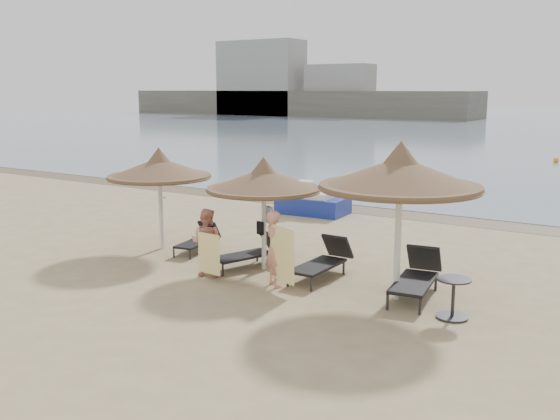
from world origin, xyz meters
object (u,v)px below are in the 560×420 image
(palapa_right, at_px, (400,174))
(lounger_near_left, at_px, (251,252))
(palapa_left, at_px, (159,168))
(side_table, at_px, (453,300))
(lounger_near_right, at_px, (324,260))
(lounger_far_right, at_px, (417,275))
(pedal_boat, at_px, (312,202))
(palapa_center, at_px, (264,180))
(person_left, at_px, (206,237))
(person_right, at_px, (275,242))
(lounger_far_left, at_px, (199,239))

(palapa_right, height_order, lounger_near_left, palapa_right)
(palapa_left, distance_m, side_table, 8.58)
(palapa_left, distance_m, lounger_near_right, 5.31)
(lounger_near_right, xyz_separation_m, lounger_far_right, (2.28, -0.10, 0.03))
(lounger_far_right, xyz_separation_m, pedal_boat, (-6.20, 6.53, -0.02))
(palapa_center, relative_size, lounger_near_right, 1.37)
(lounger_near_right, bearing_deg, pedal_boat, 122.53)
(palapa_right, height_order, pedal_boat, palapa_right)
(palapa_left, height_order, lounger_near_left, palapa_left)
(palapa_right, height_order, lounger_near_right, palapa_right)
(person_left, bearing_deg, palapa_left, -41.10)
(palapa_center, distance_m, person_right, 1.80)
(lounger_near_right, bearing_deg, lounger_near_left, -173.66)
(pedal_boat, bearing_deg, lounger_near_right, -61.22)
(palapa_right, height_order, lounger_far_left, palapa_right)
(side_table, bearing_deg, lounger_far_left, 169.56)
(palapa_right, relative_size, side_table, 4.23)
(palapa_left, bearing_deg, lounger_far_left, 19.30)
(palapa_right, xyz_separation_m, person_left, (-4.37, -0.80, -1.69))
(person_right, bearing_deg, lounger_near_left, -4.00)
(lounger_far_left, xyz_separation_m, person_left, (1.59, -1.65, 0.60))
(lounger_near_right, relative_size, pedal_boat, 0.83)
(palapa_right, relative_size, lounger_far_right, 1.50)
(side_table, bearing_deg, palapa_center, 170.15)
(palapa_left, height_order, palapa_right, palapa_right)
(person_left, bearing_deg, lounger_far_right, -179.80)
(lounger_near_right, relative_size, side_table, 2.57)
(lounger_far_right, bearing_deg, palapa_right, -130.24)
(palapa_left, bearing_deg, pedal_boat, 80.65)
(lounger_near_left, relative_size, pedal_boat, 0.80)
(lounger_near_left, bearing_deg, palapa_left, -162.36)
(person_left, bearing_deg, side_table, 168.37)
(lounger_far_left, bearing_deg, lounger_near_right, -13.40)
(palapa_left, xyz_separation_m, person_right, (4.39, -1.13, -1.22))
(side_table, bearing_deg, lounger_near_left, 170.79)
(palapa_center, distance_m, pedal_boat, 7.25)
(lounger_near_left, xyz_separation_m, pedal_boat, (-1.99, 6.61, 0.04))
(lounger_far_left, height_order, side_table, side_table)
(lounger_near_right, distance_m, pedal_boat, 7.53)
(palapa_center, xyz_separation_m, lounger_near_left, (-0.40, 0.01, -1.80))
(person_right, bearing_deg, pedal_boat, -33.79)
(palapa_center, height_order, lounger_near_right, palapa_center)
(palapa_left, bearing_deg, person_right, -14.41)
(pedal_boat, bearing_deg, lounger_far_left, -93.03)
(lounger_near_left, height_order, person_right, person_right)
(lounger_near_right, height_order, pedal_boat, pedal_boat)
(lounger_near_right, distance_m, lounger_far_right, 2.28)
(palapa_left, xyz_separation_m, pedal_boat, (1.07, 6.47, -1.80))
(palapa_center, height_order, person_left, palapa_center)
(palapa_center, relative_size, pedal_boat, 1.13)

